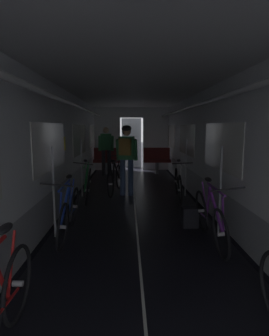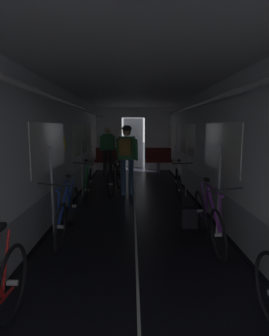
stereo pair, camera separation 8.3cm
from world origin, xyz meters
TOP-DOWN VIEW (x-y plane):
  - ground_plane at (0.00, 0.00)m, footprint 60.00×60.00m
  - train_car_shell at (-0.00, 3.60)m, footprint 3.14×12.34m
  - bench_seat_far_left at (-0.90, 8.07)m, footprint 0.98×0.51m
  - bench_seat_far_right at (0.90, 8.07)m, footprint 0.98×0.51m
  - bicycle_white at (1.03, 4.36)m, footprint 0.44×1.69m
  - bicycle_purple at (1.05, 1.81)m, footprint 0.44×1.69m
  - bicycle_blue at (-1.06, 2.12)m, footprint 0.44×1.69m
  - bicycle_green at (-1.08, 4.40)m, footprint 0.44×1.69m
  - person_cyclist_aisle at (-0.18, 4.77)m, footprint 0.56×0.44m
  - bicycle_black_in_aisle at (-0.48, 5.03)m, footprint 0.50×1.68m
  - person_standing_near_bench at (-0.90, 7.70)m, footprint 0.53×0.23m
  - backpack_on_floor at (0.90, 2.49)m, footprint 0.27×0.22m

SIDE VIEW (x-z plane):
  - ground_plane at x=0.00m, z-range 0.00..0.00m
  - backpack_on_floor at x=0.90m, z-range 0.00..0.34m
  - bicycle_green at x=-1.08m, z-range -0.10..0.86m
  - bicycle_purple at x=1.05m, z-range -0.09..0.86m
  - bicycle_blue at x=-1.06m, z-range -0.09..0.86m
  - bicycle_white at x=1.03m, z-range -0.09..0.86m
  - bicycle_black_in_aisle at x=-0.48m, z-range -0.09..0.85m
  - bench_seat_far_left at x=-0.90m, z-range 0.09..1.04m
  - bench_seat_far_right at x=0.90m, z-range 0.09..1.04m
  - person_standing_near_bench at x=-0.90m, z-range 0.13..1.82m
  - person_cyclist_aisle at x=-0.18m, z-range 0.21..1.94m
  - train_car_shell at x=0.00m, z-range 0.41..2.98m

